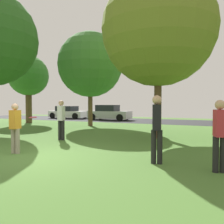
# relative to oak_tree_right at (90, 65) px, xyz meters

# --- Properties ---
(ground_plane) EXTENTS (44.00, 44.00, 0.00)m
(ground_plane) POSITION_rel_oak_tree_right_xyz_m (3.51, -9.52, -4.40)
(ground_plane) COLOR #47702D
(road_strip) EXTENTS (44.00, 6.40, 0.01)m
(road_strip) POSITION_rel_oak_tree_right_xyz_m (3.51, 6.48, -4.40)
(road_strip) COLOR #28282B
(road_strip) RESTS_ON ground_plane
(oak_tree_right) EXTENTS (4.65, 4.65, 6.73)m
(oak_tree_right) POSITION_rel_oak_tree_right_xyz_m (0.00, 0.00, 0.00)
(oak_tree_right) COLOR brown
(oak_tree_right) RESTS_ON ground_plane
(birch_tree_lone) EXTENTS (3.33, 3.33, 5.61)m
(birch_tree_lone) POSITION_rel_oak_tree_right_xyz_m (-6.02, 0.15, -0.50)
(birch_tree_lone) COLOR brown
(birch_tree_lone) RESTS_ON ground_plane
(oak_tree_left) EXTENTS (5.19, 5.19, 7.58)m
(oak_tree_left) POSITION_rel_oak_tree_right_xyz_m (5.95, -4.05, 0.58)
(oak_tree_left) COLOR brown
(oak_tree_left) RESTS_ON ground_plane
(person_thrower) EXTENTS (0.30, 0.35, 1.60)m
(person_thrower) POSITION_rel_oak_tree_right_xyz_m (2.66, -9.30, -3.52)
(person_thrower) COLOR gray
(person_thrower) RESTS_ON ground_plane
(person_catcher) EXTENTS (0.30, 0.35, 1.74)m
(person_catcher) POSITION_rel_oak_tree_right_xyz_m (2.25, -6.38, -3.43)
(person_catcher) COLOR black
(person_catcher) RESTS_ON ground_plane
(person_bystander) EXTENTS (0.31, 0.37, 1.68)m
(person_bystander) POSITION_rel_oak_tree_right_xyz_m (8.59, -8.86, -3.47)
(person_bystander) COLOR black
(person_bystander) RESTS_ON ground_plane
(person_walking) EXTENTS (0.30, 0.36, 1.81)m
(person_walking) POSITION_rel_oak_tree_right_xyz_m (7.08, -8.68, -3.38)
(person_walking) COLOR black
(person_walking) RESTS_ON ground_plane
(frisbee_disc) EXTENTS (0.36, 0.36, 0.07)m
(frisbee_disc) POSITION_rel_oak_tree_right_xyz_m (2.53, -8.39, -3.29)
(frisbee_disc) COLOR #EA2D6B
(parked_car_white) EXTENTS (4.21, 2.03, 1.35)m
(parked_car_white) POSITION_rel_oak_tree_right_xyz_m (-6.70, 6.68, -3.78)
(parked_car_white) COLOR white
(parked_car_white) RESTS_ON ground_plane
(parked_car_silver) EXTENTS (4.17, 1.94, 1.48)m
(parked_car_silver) POSITION_rel_oak_tree_right_xyz_m (-1.47, 6.18, -3.73)
(parked_car_silver) COLOR #B7B7BC
(parked_car_silver) RESTS_ON ground_plane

